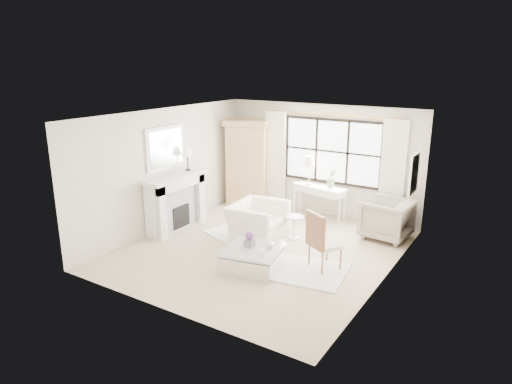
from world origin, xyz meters
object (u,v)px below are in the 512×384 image
armoire (247,162)px  console_table (319,202)px  club_armchair (258,221)px  coffee_table (253,259)px

armoire → console_table: armoire is taller
console_table → club_armchair: bearing=-94.1°
armoire → console_table: size_ratio=1.64×
console_table → armoire: bearing=-167.3°
armoire → coffee_table: armoire is taller
club_armchair → coffee_table: (0.70, -1.29, -0.20)m
armoire → console_table: 2.19m
coffee_table → club_armchair: bearing=106.9°
console_table → coffee_table: (0.15, -3.21, -0.22)m
console_table → coffee_table: 3.23m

